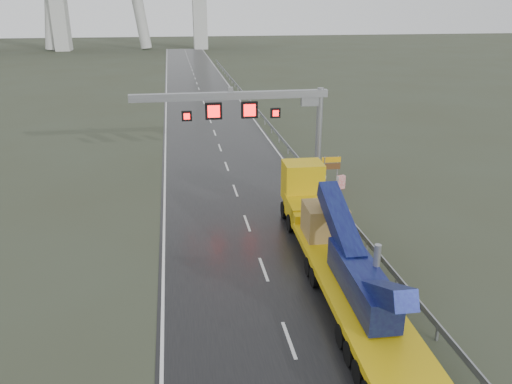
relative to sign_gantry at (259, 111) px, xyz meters
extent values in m
plane|color=#343827|center=(-2.10, -17.99, -5.61)|extent=(400.00, 400.00, 0.00)
cube|color=black|center=(-2.10, 22.01, -5.60)|extent=(11.00, 200.00, 0.02)
cube|color=beige|center=(4.80, 0.01, -5.46)|extent=(1.20, 1.20, 0.30)
cylinder|color=gray|center=(4.80, 0.01, -2.01)|extent=(0.48, 0.48, 7.20)
cube|color=gray|center=(-2.10, 0.01, 1.19)|extent=(14.80, 0.55, 0.55)
cube|color=gray|center=(4.00, 0.01, 0.69)|extent=(1.40, 0.35, 0.90)
cube|color=gray|center=(-2.10, 0.01, 1.64)|extent=(0.35, 0.35, 0.35)
cube|color=black|center=(-3.40, -0.04, 0.09)|extent=(1.25, 0.25, 1.25)
cube|color=#FF0C0C|center=(-3.40, -0.18, 0.09)|extent=(0.90, 0.02, 0.90)
cube|color=black|center=(-0.70, -0.04, 0.09)|extent=(1.25, 0.25, 1.25)
cube|color=#FF0C0C|center=(-0.70, -0.18, 0.09)|extent=(0.90, 0.02, 0.90)
cube|color=black|center=(-5.40, -0.04, -0.21)|extent=(0.75, 0.25, 0.75)
cube|color=#FF0C0C|center=(-5.40, -0.18, -0.21)|extent=(0.54, 0.02, 0.54)
cube|color=black|center=(1.30, -0.04, -0.21)|extent=(0.75, 0.25, 0.75)
cube|color=#FF0C0C|center=(1.30, -0.18, -0.21)|extent=(0.54, 0.02, 0.54)
cube|color=beige|center=(-37.10, 122.01, 4.89)|extent=(4.00, 6.00, 21.00)
cube|color=beige|center=(2.90, 122.01, 4.89)|extent=(4.00, 6.00, 21.00)
cube|color=#C8A20B|center=(1.32, -18.06, -4.57)|extent=(3.23, 14.03, 0.35)
cube|color=#C8A20B|center=(1.55, -10.69, -4.17)|extent=(2.63, 1.28, 0.50)
cube|color=#C8A20B|center=(1.60, -9.10, -4.42)|extent=(2.68, 3.07, 1.20)
cube|color=#C8A20B|center=(1.66, -7.30, -3.22)|extent=(2.55, 2.07, 2.59)
cube|color=black|center=(1.69, -6.29, -2.92)|extent=(2.29, 0.12, 1.20)
cube|color=#10104C|center=(1.28, -19.06, -3.62)|extent=(1.58, 6.02, 1.40)
cube|color=#10104C|center=(1.40, -15.57, -2.42)|extent=(1.17, 5.52, 2.55)
cube|color=#10104C|center=(1.21, -21.55, -2.72)|extent=(1.02, 3.98, 2.41)
cylinder|color=gray|center=(1.88, -19.08, -2.72)|extent=(0.31, 0.31, 1.59)
cube|color=#9C7D46|center=(1.48, -12.88, -3.49)|extent=(2.26, 2.26, 1.79)
cylinder|color=black|center=(1.17, -22.54, -5.11)|extent=(2.92, 1.09, 1.00)
cylinder|color=black|center=(1.40, -15.57, -5.11)|extent=(2.92, 1.09, 1.00)
cylinder|color=black|center=(1.65, -7.50, -5.06)|extent=(2.72, 1.18, 1.10)
cylinder|color=gray|center=(4.62, -2.45, -4.37)|extent=(0.08, 0.08, 2.48)
cylinder|color=gray|center=(5.65, -2.45, -4.37)|extent=(0.08, 0.08, 2.48)
cube|color=#EDA40C|center=(5.13, -2.45, -3.39)|extent=(1.45, 0.13, 0.41)
cube|color=#593619|center=(5.13, -2.45, -3.91)|extent=(1.45, 0.13, 0.46)
cube|color=red|center=(5.86, -2.82, -5.10)|extent=(0.67, 0.47, 1.03)
camera|label=1|loc=(-6.30, -36.85, 7.65)|focal=35.00mm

